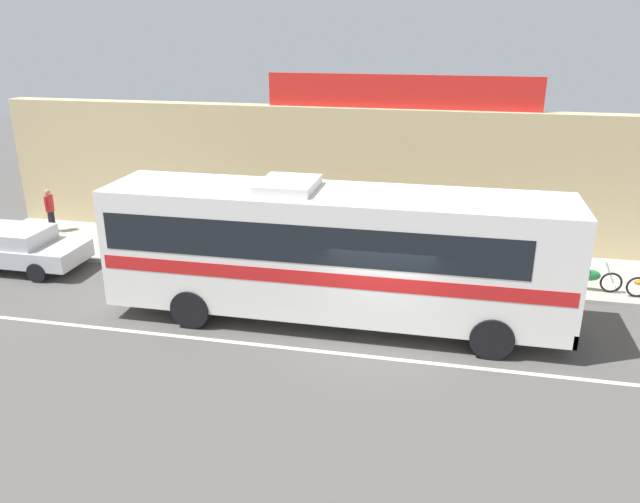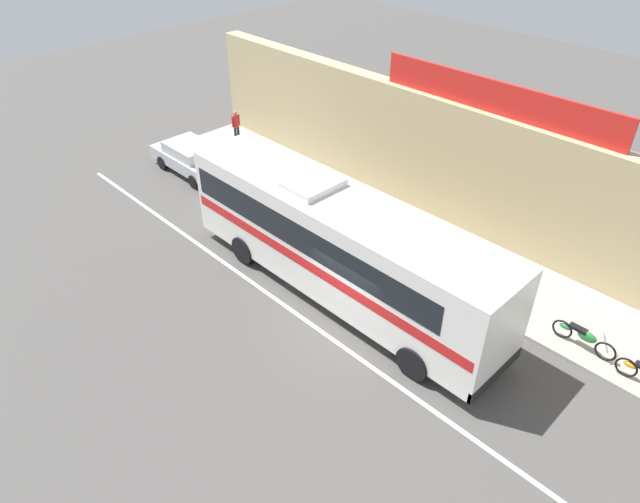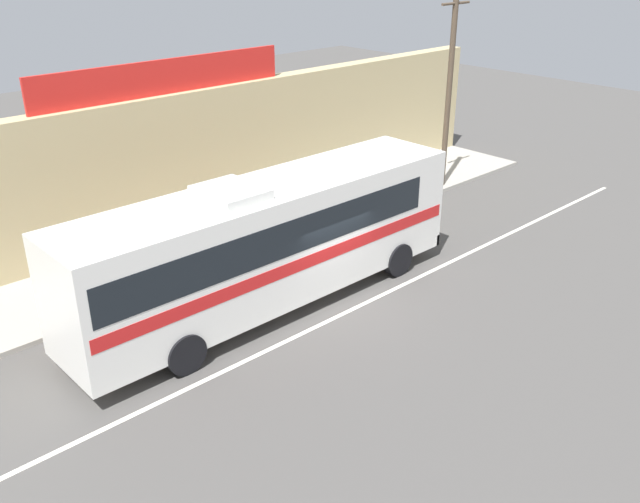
{
  "view_description": "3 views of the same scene",
  "coord_description": "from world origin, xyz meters",
  "px_view_note": "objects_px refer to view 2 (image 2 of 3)",
  "views": [
    {
      "loc": [
        1.43,
        -13.77,
        7.52
      ],
      "look_at": [
        -1.84,
        1.49,
        1.73
      ],
      "focal_mm": 34.81,
      "sensor_mm": 36.0,
      "label": 1
    },
    {
      "loc": [
        8.74,
        -9.81,
        12.19
      ],
      "look_at": [
        -2.42,
        1.13,
        1.04
      ],
      "focal_mm": 31.9,
      "sensor_mm": 36.0,
      "label": 2
    },
    {
      "loc": [
        -11.88,
        -12.38,
        9.5
      ],
      "look_at": [
        0.2,
        0.6,
        1.28
      ],
      "focal_mm": 38.51,
      "sensor_mm": 36.0,
      "label": 3
    }
  ],
  "objects_px": {
    "intercity_bus": "(337,240)",
    "parked_car": "(192,157)",
    "motorcycle_black": "(583,337)",
    "pedestrian_far_left": "(236,124)"
  },
  "relations": [
    {
      "from": "intercity_bus",
      "to": "parked_car",
      "type": "bearing_deg",
      "value": 171.94
    },
    {
      "from": "parked_car",
      "to": "intercity_bus",
      "type": "bearing_deg",
      "value": -8.06
    },
    {
      "from": "motorcycle_black",
      "to": "pedestrian_far_left",
      "type": "bearing_deg",
      "value": 175.03
    },
    {
      "from": "motorcycle_black",
      "to": "intercity_bus",
      "type": "bearing_deg",
      "value": -155.64
    },
    {
      "from": "motorcycle_black",
      "to": "pedestrian_far_left",
      "type": "height_order",
      "value": "pedestrian_far_left"
    },
    {
      "from": "intercity_bus",
      "to": "motorcycle_black",
      "type": "height_order",
      "value": "intercity_bus"
    },
    {
      "from": "parked_car",
      "to": "motorcycle_black",
      "type": "distance_m",
      "value": 17.64
    },
    {
      "from": "parked_car",
      "to": "pedestrian_far_left",
      "type": "distance_m",
      "value": 3.42
    },
    {
      "from": "parked_car",
      "to": "pedestrian_far_left",
      "type": "xyz_separation_m",
      "value": [
        -0.95,
        3.26,
        0.34
      ]
    },
    {
      "from": "motorcycle_black",
      "to": "parked_car",
      "type": "bearing_deg",
      "value": -174.61
    }
  ]
}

